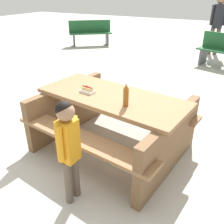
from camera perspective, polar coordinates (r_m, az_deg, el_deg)
name	(u,v)px	position (r m, az deg, el deg)	size (l,w,h in m)	color
ground_plane	(112,147)	(3.27, 0.00, -8.21)	(30.00, 30.00, 0.00)	#B7B2A8
picnic_table	(112,118)	(3.04, 0.00, -1.35)	(1.98, 1.64, 0.75)	olive
soda_bottle	(126,96)	(2.59, 3.27, 3.85)	(0.06, 0.06, 0.26)	brown
hotdog_tray	(87,90)	(2.99, -5.74, 5.13)	(0.19, 0.13, 0.08)	white
child_in_coat	(68,141)	(2.21, -10.21, -6.66)	(0.17, 0.26, 1.07)	brown
park_bench_near	(90,32)	(9.28, -5.10, 18.04)	(1.42, 1.25, 0.85)	#1E592D
bystander_adult	(218,17)	(8.39, 23.57, 19.75)	(0.42, 0.30, 1.75)	brown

